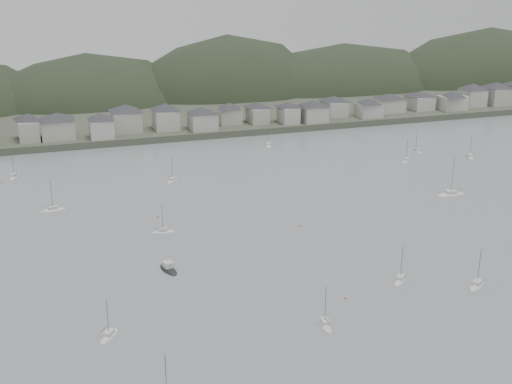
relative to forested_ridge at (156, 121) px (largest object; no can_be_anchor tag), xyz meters
name	(u,v)px	position (x,y,z in m)	size (l,w,h in m)	color
ground	(376,328)	(-4.83, -269.40, 11.28)	(900.00, 900.00, 0.00)	slate
far_shore_land	(139,93)	(-4.83, 25.60, 12.78)	(900.00, 250.00, 3.00)	#383D2D
forested_ridge	(156,121)	(0.00, 0.00, 0.00)	(851.55, 103.94, 102.57)	black
waterfront_town	(281,109)	(45.75, -86.06, 19.95)	(451.48, 28.46, 12.92)	#9C9A8E
moored_fleet	(242,223)	(-12.48, -203.96, 11.46)	(239.08, 177.90, 14.06)	silver
motor_launch_far	(168,269)	(-39.47, -228.17, 11.58)	(4.53, 8.18, 3.85)	black
mooring_buoys	(217,236)	(-22.14, -211.35, 11.43)	(167.92, 119.27, 0.70)	#C36D41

